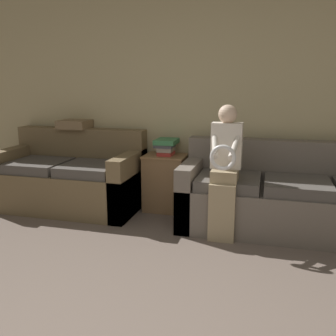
{
  "coord_description": "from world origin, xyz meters",
  "views": [
    {
      "loc": [
        0.79,
        -1.17,
        1.45
      ],
      "look_at": [
        -0.04,
        1.85,
        0.74
      ],
      "focal_mm": 40.0,
      "sensor_mm": 36.0,
      "label": 1
    }
  ],
  "objects_px": {
    "child_left_seated": "(225,166)",
    "book_stack": "(166,146)",
    "couch_main": "(295,199)",
    "throw_pillow": "(76,124)",
    "side_shelf": "(165,182)",
    "couch_side": "(71,179)"
  },
  "relations": [
    {
      "from": "couch_main",
      "to": "throw_pillow",
      "type": "relative_size",
      "value": 6.29
    },
    {
      "from": "side_shelf",
      "to": "throw_pillow",
      "type": "relative_size",
      "value": 1.8
    },
    {
      "from": "child_left_seated",
      "to": "book_stack",
      "type": "bearing_deg",
      "value": 140.43
    },
    {
      "from": "couch_main",
      "to": "side_shelf",
      "type": "height_order",
      "value": "couch_main"
    },
    {
      "from": "book_stack",
      "to": "throw_pillow",
      "type": "relative_size",
      "value": 0.84
    },
    {
      "from": "throw_pillow",
      "to": "couch_main",
      "type": "bearing_deg",
      "value": -7.84
    },
    {
      "from": "couch_main",
      "to": "couch_side",
      "type": "distance_m",
      "value": 2.52
    },
    {
      "from": "child_left_seated",
      "to": "book_stack",
      "type": "relative_size",
      "value": 4.15
    },
    {
      "from": "book_stack",
      "to": "couch_main",
      "type": "bearing_deg",
      "value": -10.78
    },
    {
      "from": "throw_pillow",
      "to": "couch_side",
      "type": "bearing_deg",
      "value": -78.2
    },
    {
      "from": "couch_main",
      "to": "throw_pillow",
      "type": "distance_m",
      "value": 2.68
    },
    {
      "from": "couch_main",
      "to": "side_shelf",
      "type": "xyz_separation_m",
      "value": [
        -1.42,
        0.26,
        0.01
      ]
    },
    {
      "from": "side_shelf",
      "to": "throw_pillow",
      "type": "height_order",
      "value": "throw_pillow"
    },
    {
      "from": "book_stack",
      "to": "child_left_seated",
      "type": "bearing_deg",
      "value": -39.57
    },
    {
      "from": "couch_main",
      "to": "book_stack",
      "type": "height_order",
      "value": "couch_main"
    },
    {
      "from": "couch_main",
      "to": "child_left_seated",
      "type": "distance_m",
      "value": 0.84
    },
    {
      "from": "child_left_seated",
      "to": "throw_pillow",
      "type": "xyz_separation_m",
      "value": [
        -1.91,
        0.7,
        0.27
      ]
    },
    {
      "from": "couch_side",
      "to": "side_shelf",
      "type": "relative_size",
      "value": 2.54
    },
    {
      "from": "couch_main",
      "to": "side_shelf",
      "type": "relative_size",
      "value": 3.5
    },
    {
      "from": "book_stack",
      "to": "throw_pillow",
      "type": "xyz_separation_m",
      "value": [
        -1.17,
        0.09,
        0.21
      ]
    },
    {
      "from": "child_left_seated",
      "to": "book_stack",
      "type": "xyz_separation_m",
      "value": [
        -0.74,
        0.61,
        0.06
      ]
    },
    {
      "from": "couch_main",
      "to": "child_left_seated",
      "type": "bearing_deg",
      "value": -152.88
    }
  ]
}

